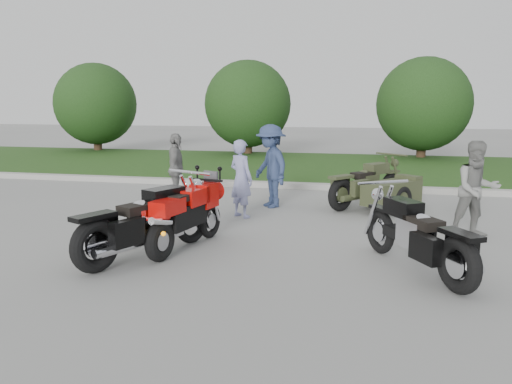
% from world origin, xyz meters
% --- Properties ---
extents(ground, '(80.00, 80.00, 0.00)m').
position_xyz_m(ground, '(0.00, 0.00, 0.00)').
color(ground, '#989893').
rests_on(ground, ground).
extents(curb, '(60.00, 0.30, 0.15)m').
position_xyz_m(curb, '(0.00, 6.00, 0.07)').
color(curb, '#A2A199').
rests_on(curb, ground).
extents(grass_strip, '(60.00, 8.00, 0.14)m').
position_xyz_m(grass_strip, '(0.00, 10.15, 0.07)').
color(grass_strip, '#31551D').
rests_on(grass_strip, ground).
extents(tree_far_left, '(3.60, 3.60, 4.00)m').
position_xyz_m(tree_far_left, '(-10.00, 13.50, 2.19)').
color(tree_far_left, '#3F2B1C').
rests_on(tree_far_left, ground).
extents(tree_mid_left, '(3.60, 3.60, 4.00)m').
position_xyz_m(tree_mid_left, '(-3.00, 13.50, 2.19)').
color(tree_mid_left, '#3F2B1C').
rests_on(tree_mid_left, ground).
extents(tree_mid_right, '(3.60, 3.60, 4.00)m').
position_xyz_m(tree_mid_right, '(4.00, 13.50, 2.19)').
color(tree_mid_right, '#3F2B1C').
rests_on(tree_mid_right, ground).
extents(sportbike_red, '(0.65, 1.99, 0.96)m').
position_xyz_m(sportbike_red, '(-0.77, 0.05, 0.56)').
color(sportbike_red, black).
rests_on(sportbike_red, ground).
extents(cruiser_left, '(1.20, 2.39, 0.99)m').
position_xyz_m(cruiser_left, '(-1.21, -0.50, 0.50)').
color(cruiser_left, black).
rests_on(cruiser_left, ground).
extents(cruiser_right, '(1.35, 2.15, 0.93)m').
position_xyz_m(cruiser_right, '(2.66, -0.30, 0.47)').
color(cruiser_right, black).
rests_on(cruiser_right, ground).
extents(cruiser_sidecar, '(1.97, 2.21, 0.93)m').
position_xyz_m(cruiser_sidecar, '(2.23, 3.72, 0.43)').
color(cruiser_sidecar, black).
rests_on(cruiser_sidecar, ground).
extents(person_stripe, '(0.67, 0.62, 1.55)m').
position_xyz_m(person_stripe, '(-0.48, 2.42, 0.77)').
color(person_stripe, '#8689B6').
rests_on(person_stripe, ground).
extents(person_grey, '(0.92, 0.79, 1.63)m').
position_xyz_m(person_grey, '(3.75, 1.88, 0.81)').
color(person_grey, gray).
rests_on(person_grey, ground).
extents(person_denim, '(1.25, 1.32, 1.80)m').
position_xyz_m(person_denim, '(-0.10, 3.51, 0.90)').
color(person_denim, navy).
rests_on(person_denim, ground).
extents(person_back, '(0.59, 0.99, 1.58)m').
position_xyz_m(person_back, '(-2.24, 3.42, 0.79)').
color(person_back, gray).
rests_on(person_back, ground).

